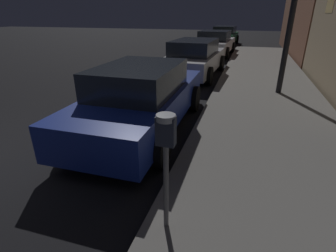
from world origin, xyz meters
TOP-DOWN VIEW (x-y plane):
  - sidewalk at (5.60, 0.00)m, footprint 3.20×36.00m
  - parking_meter at (4.27, -0.18)m, footprint 0.19×0.19m
  - car_blue at (2.85, 2.60)m, footprint 1.98×4.61m
  - car_silver at (2.85, 8.21)m, footprint 2.12×4.58m
  - car_white at (2.85, 14.27)m, footprint 2.31×4.59m
  - car_green at (2.85, 20.30)m, footprint 2.19×4.24m

SIDE VIEW (x-z plane):
  - sidewalk at x=5.60m, z-range 0.00..0.15m
  - car_white at x=2.85m, z-range -0.01..1.42m
  - car_blue at x=2.85m, z-range -0.01..1.42m
  - car_green at x=2.85m, z-range 0.00..1.43m
  - car_silver at x=2.85m, z-range 0.00..1.43m
  - parking_meter at x=4.27m, z-range 0.50..1.86m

